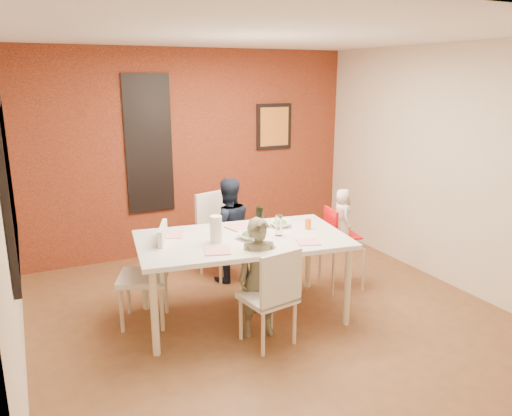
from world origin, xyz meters
name	(u,v)px	position (x,y,z in m)	size (l,w,h in m)	color
ground	(269,315)	(0.00, 0.00, 0.00)	(4.50, 4.50, 0.00)	brown
ceiling	(271,34)	(0.00, 0.00, 2.70)	(4.50, 4.50, 0.02)	white
wall_back	(193,153)	(0.00, 2.25, 1.35)	(4.50, 0.02, 2.70)	beige
wall_front	(456,262)	(0.00, -2.25, 1.35)	(4.50, 0.02, 2.70)	beige
wall_left	(5,212)	(-2.25, 0.00, 1.35)	(0.02, 4.50, 2.70)	beige
wall_right	(446,167)	(2.25, 0.00, 1.35)	(0.02, 4.50, 2.70)	beige
brick_accent_wall	(194,153)	(0.00, 2.23, 1.35)	(4.50, 0.02, 2.70)	maroon
picture_window_frame	(6,181)	(-2.22, 0.20, 1.55)	(0.05, 1.70, 1.30)	black
picture_window_pane	(9,181)	(-2.21, 0.20, 1.55)	(0.02, 1.55, 1.15)	black
glassblock_strip	(149,144)	(-0.60, 2.21, 1.50)	(0.55, 0.03, 1.70)	silver
glassblock_surround	(149,144)	(-0.60, 2.21, 1.50)	(0.60, 0.03, 1.76)	black
art_print_frame	(274,127)	(1.20, 2.21, 1.65)	(0.54, 0.03, 0.64)	black
art_print_canvas	(274,127)	(1.20, 2.19, 1.65)	(0.44, 0.01, 0.54)	orange
dining_table	(242,245)	(-0.25, 0.09, 0.76)	(2.14, 1.38, 0.83)	white
chair_near	(273,293)	(-0.24, -0.54, 0.51)	(0.49, 0.49, 0.92)	silver
chair_far	(218,229)	(-0.04, 1.27, 0.56)	(0.57, 0.57, 1.00)	white
chair_left	(152,269)	(-1.08, 0.36, 0.55)	(0.59, 0.59, 0.99)	silver
high_chair	(339,241)	(1.01, 0.27, 0.57)	(0.45, 0.45, 0.94)	red
child_near	(260,278)	(-0.25, -0.30, 0.56)	(0.41, 0.27, 1.12)	brown
child_far	(228,230)	(-0.02, 1.02, 0.61)	(0.60, 0.46, 1.23)	black
toddler	(342,216)	(1.03, 0.26, 0.85)	(0.29, 0.19, 0.60)	beige
plate_near_left	(217,251)	(-0.61, -0.18, 0.84)	(0.23, 0.23, 0.01)	white
plate_far_mid	(240,227)	(-0.14, 0.38, 0.84)	(0.24, 0.24, 0.01)	white
plate_near_right	(308,242)	(0.24, -0.32, 0.84)	(0.21, 0.21, 0.01)	white
plate_far_left	(171,235)	(-0.85, 0.45, 0.84)	(0.22, 0.22, 0.01)	white
salad_bowl_a	(249,236)	(-0.20, 0.03, 0.86)	(0.23, 0.23, 0.06)	white
salad_bowl_b	(280,224)	(0.26, 0.26, 0.86)	(0.22, 0.22, 0.06)	white
wine_bottle	(259,220)	(-0.04, 0.15, 0.97)	(0.07, 0.07, 0.27)	black
wine_glass_a	(256,233)	(-0.21, -0.13, 0.94)	(0.07, 0.07, 0.20)	silver
wine_glass_b	(279,225)	(0.10, -0.01, 0.94)	(0.07, 0.07, 0.20)	silver
paper_towel_roll	(216,229)	(-0.53, 0.06, 0.96)	(0.11, 0.11, 0.26)	white
condiment_red	(257,231)	(-0.13, 0.01, 0.91)	(0.04, 0.04, 0.15)	red
condiment_green	(250,230)	(-0.16, 0.09, 0.90)	(0.03, 0.03, 0.12)	#3A7226
condiment_brown	(255,229)	(-0.12, 0.07, 0.91)	(0.04, 0.04, 0.15)	brown
sippy_cup	(308,224)	(0.47, 0.05, 0.89)	(0.06, 0.06, 0.11)	orange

